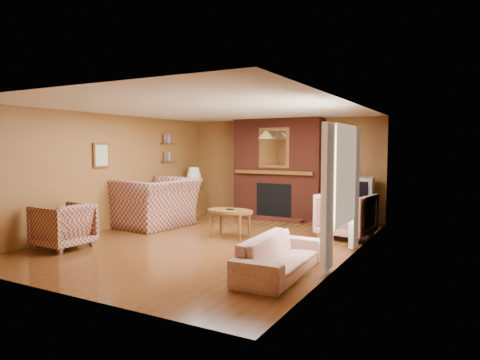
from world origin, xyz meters
The scene contains 20 objects.
floor centered at (0.00, 0.00, 0.00)m, with size 6.50×6.50×0.00m, color #4E2D10.
ceiling centered at (0.00, 0.00, 2.40)m, with size 6.50×6.50×0.00m, color silver.
wall_back centered at (0.00, 3.25, 1.20)m, with size 6.50×6.50×0.00m, color brown.
wall_front centered at (0.00, -3.25, 1.20)m, with size 6.50×6.50×0.00m, color brown.
wall_left centered at (-2.50, 0.00, 1.20)m, with size 6.50×6.50×0.00m, color brown.
wall_right centered at (2.50, 0.00, 1.20)m, with size 6.50×6.50×0.00m, color brown.
fireplace centered at (0.00, 2.98, 1.18)m, with size 2.20×0.82×2.40m.
window_right centered at (2.45, -0.20, 1.13)m, with size 0.10×1.85×2.00m.
bookshelf centered at (-2.44, 1.90, 1.67)m, with size 0.09×0.55×0.71m.
botanical_print centered at (-2.47, -0.30, 1.55)m, with size 0.05×0.40×0.50m.
pendant_light centered at (0.00, 2.30, 2.00)m, with size 0.36×0.36×0.48m.
plaid_loveseat centered at (-1.85, 0.63, 0.52)m, with size 1.59×1.39×1.04m, color maroon.
plaid_armchair centered at (-1.95, -1.67, 0.38)m, with size 0.81×0.84×0.76m, color maroon.
floral_sofa centered at (1.90, -1.31, 0.26)m, with size 1.75×0.68×0.51m, color #C1BA96.
floral_armchair centered at (2.08, 1.46, 0.43)m, with size 0.92×0.95×0.86m, color #C1BA96.
coffee_table centered at (0.13, 0.43, 0.47)m, with size 0.94×0.58×0.55m.
side_table centered at (-2.10, 2.45, 0.29)m, with size 0.43×0.43×0.57m, color brown.
table_lamp centered at (-2.10, 2.45, 0.92)m, with size 0.38×0.38×0.63m.
tv_stand centered at (2.05, 2.80, 0.30)m, with size 0.54×0.49×0.59m, color black.
crt_tv centered at (2.05, 2.79, 0.83)m, with size 0.54×0.54×0.47m.
Camera 1 is at (4.14, -6.55, 1.72)m, focal length 32.00 mm.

